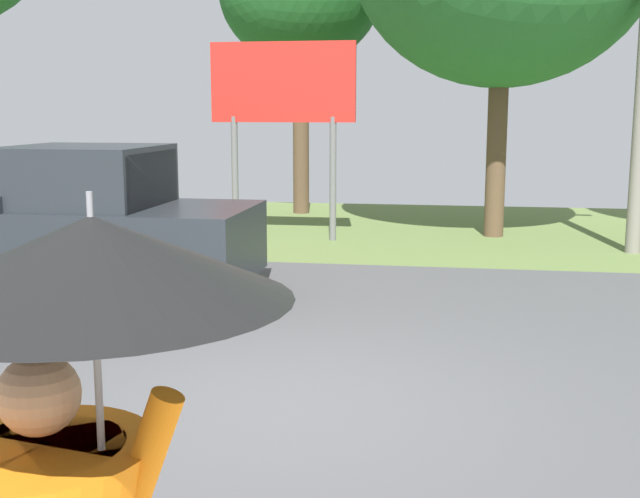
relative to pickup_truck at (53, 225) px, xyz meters
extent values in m
cube|color=#4C4C4F|center=(3.78, -1.54, -0.92)|extent=(40.00, 8.00, 0.10)
cube|color=olive|center=(3.78, 6.46, -0.92)|extent=(40.00, 8.00, 0.10)
sphere|color=tan|center=(3.99, -7.68, 0.72)|extent=(0.22, 0.22, 0.22)
cylinder|color=orange|center=(4.27, -7.68, 0.53)|extent=(0.24, 0.09, 0.45)
cylinder|color=gray|center=(4.15, -7.68, 0.76)|extent=(0.02, 0.02, 0.75)
cone|color=black|center=(4.15, -7.68, 1.09)|extent=(1.03, 1.03, 0.22)
cylinder|color=gray|center=(4.15, -7.68, 1.21)|extent=(0.02, 0.02, 0.10)
cube|color=#23282D|center=(-0.03, 0.00, -0.19)|extent=(5.20, 2.00, 0.90)
cube|color=#23282D|center=(0.47, 0.00, 0.56)|extent=(1.80, 1.84, 0.90)
cube|color=#2D3842|center=(1.32, 0.00, 0.56)|extent=(0.10, 1.70, 0.77)
cylinder|color=black|center=(1.67, 1.00, -0.49)|extent=(0.76, 0.28, 0.76)
cylinder|color=black|center=(1.67, -1.00, -0.49)|extent=(0.76, 0.28, 0.76)
cylinder|color=slate|center=(1.12, 4.72, 0.23)|extent=(0.12, 0.12, 2.20)
cylinder|color=slate|center=(2.92, 4.72, 0.23)|extent=(0.12, 0.12, 2.20)
cube|color=red|center=(2.02, 4.72, 1.93)|extent=(2.60, 0.10, 1.40)
cylinder|color=brown|center=(1.63, 8.46, 1.01)|extent=(0.36, 0.36, 3.75)
cylinder|color=brown|center=(5.80, 5.68, 0.85)|extent=(0.36, 0.36, 3.44)
camera|label=1|loc=(5.05, -9.57, 1.46)|focal=45.56mm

